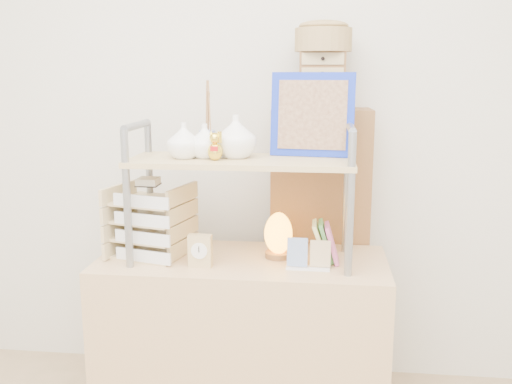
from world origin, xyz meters
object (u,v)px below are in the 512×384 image
Objects in this scene: cabinet at (318,251)px; salt_lamp at (278,235)px; letter_tray at (150,225)px; desk at (242,342)px.

salt_lamp is at bearing -118.96° from cabinet.
desk is at bearing -0.57° from letter_tray.
letter_tray reaches higher than salt_lamp.
desk is 0.57m from cabinet.
letter_tray is (-0.39, 0.00, 0.51)m from desk.
desk is at bearing -166.18° from salt_lamp.
salt_lamp is (-0.17, -0.33, 0.17)m from cabinet.
letter_tray is at bearing -176.54° from salt_lamp.
salt_lamp is at bearing 3.46° from letter_tray.
letter_tray is 1.73× the size of salt_lamp.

